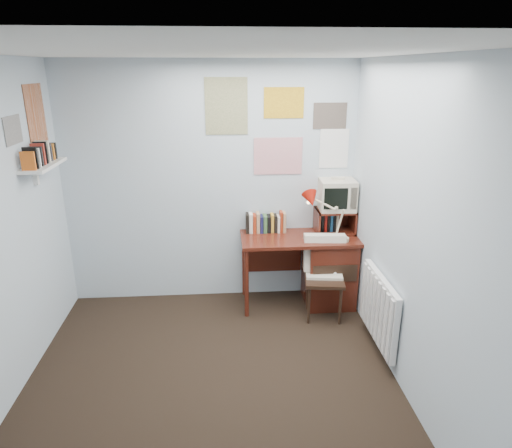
{
  "coord_description": "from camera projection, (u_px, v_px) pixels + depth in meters",
  "views": [
    {
      "loc": [
        0.12,
        -2.87,
        2.41
      ],
      "look_at": [
        0.42,
        1.04,
        1.06
      ],
      "focal_mm": 32.0,
      "sensor_mm": 36.0,
      "label": 1
    }
  ],
  "objects": [
    {
      "name": "crt_tv",
      "position": [
        337.0,
        193.0,
        4.71
      ],
      "size": [
        0.38,
        0.35,
        0.34
      ],
      "primitive_type": "cube",
      "rotation": [
        0.0,
        0.0,
        -0.04
      ],
      "color": "beige",
      "rests_on": "tv_riser"
    },
    {
      "name": "posters_back",
      "position": [
        279.0,
        126.0,
        4.58
      ],
      "size": [
        1.2,
        0.01,
        0.9
      ],
      "primitive_type": "cube",
      "color": "white",
      "rests_on": "back_wall"
    },
    {
      "name": "wall_shelf",
      "position": [
        43.0,
        165.0,
        3.89
      ],
      "size": [
        0.2,
        0.62,
        0.24
      ],
      "primitive_type": "cube",
      "color": "white",
      "rests_on": "left_wall"
    },
    {
      "name": "desk_chair",
      "position": [
        324.0,
        280.0,
        4.54
      ],
      "size": [
        0.46,
        0.45,
        0.81
      ],
      "primitive_type": "cube",
      "rotation": [
        0.0,
        0.0,
        -0.14
      ],
      "color": "black",
      "rests_on": "ground"
    },
    {
      "name": "right_wall",
      "position": [
        421.0,
        243.0,
        3.19
      ],
      "size": [
        0.02,
        3.5,
        2.5
      ],
      "primitive_type": "cube",
      "color": "silver",
      "rests_on": "ground"
    },
    {
      "name": "desk_lamp",
      "position": [
        344.0,
        220.0,
        4.52
      ],
      "size": [
        0.37,
        0.34,
        0.43
      ],
      "primitive_type": "cube",
      "rotation": [
        0.0,
        0.0,
        -0.31
      ],
      "color": "#AB170B",
      "rests_on": "desk"
    },
    {
      "name": "tv_riser",
      "position": [
        335.0,
        221.0,
        4.79
      ],
      "size": [
        0.4,
        0.3,
        0.25
      ],
      "primitive_type": "cube",
      "color": "#571F13",
      "rests_on": "desk"
    },
    {
      "name": "desk",
      "position": [
        323.0,
        267.0,
        4.83
      ],
      "size": [
        1.2,
        0.55,
        0.76
      ],
      "color": "#571F13",
      "rests_on": "ground"
    },
    {
      "name": "radiator",
      "position": [
        379.0,
        309.0,
        3.97
      ],
      "size": [
        0.09,
        0.8,
        0.6
      ],
      "primitive_type": "cube",
      "color": "white",
      "rests_on": "right_wall"
    },
    {
      "name": "ground",
      "position": [
        212.0,
        401.0,
        3.48
      ],
      "size": [
        3.5,
        3.5,
        0.0
      ],
      "primitive_type": "plane",
      "color": "black",
      "rests_on": "ground"
    },
    {
      "name": "posters_left",
      "position": [
        25.0,
        120.0,
        3.76
      ],
      "size": [
        0.01,
        0.7,
        0.6
      ],
      "primitive_type": "cube",
      "color": "white",
      "rests_on": "left_wall"
    },
    {
      "name": "book_row",
      "position": [
        274.0,
        222.0,
        4.81
      ],
      "size": [
        0.6,
        0.14,
        0.22
      ],
      "primitive_type": "cube",
      "color": "#571F13",
      "rests_on": "desk"
    },
    {
      "name": "back_wall",
      "position": [
        211.0,
        186.0,
        4.73
      ],
      "size": [
        3.0,
        0.02,
        2.5
      ],
      "primitive_type": "cube",
      "color": "silver",
      "rests_on": "ground"
    },
    {
      "name": "ceiling",
      "position": [
        198.0,
        52.0,
        2.67
      ],
      "size": [
        3.0,
        3.5,
        0.02
      ],
      "primitive_type": "cube",
      "color": "white",
      "rests_on": "back_wall"
    }
  ]
}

